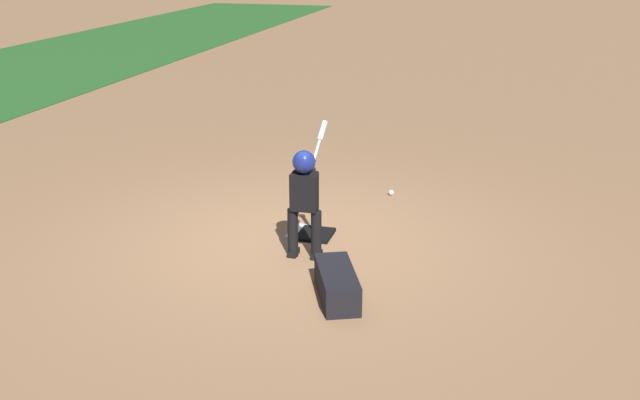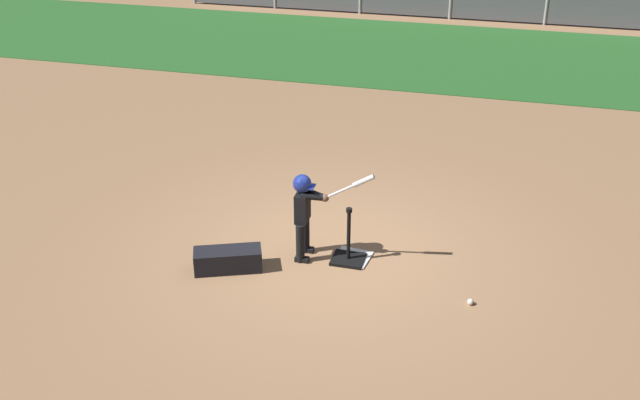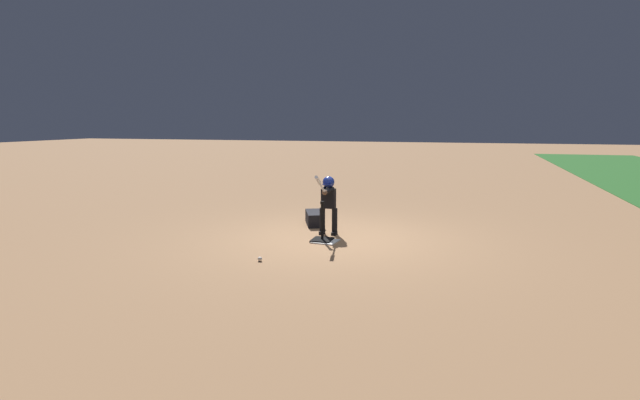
% 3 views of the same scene
% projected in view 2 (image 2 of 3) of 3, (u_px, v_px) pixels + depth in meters
% --- Properties ---
extents(ground_plane, '(90.00, 90.00, 0.00)m').
position_uv_depth(ground_plane, '(334.00, 251.00, 9.81)').
color(ground_plane, '#99704C').
extents(grass_outfield_strip, '(56.00, 6.00, 0.02)m').
position_uv_depth(grass_outfield_strip, '(432.00, 54.00, 18.13)').
color(grass_outfield_strip, '#286026').
rests_on(grass_outfield_strip, ground_plane).
extents(home_plate, '(0.48, 0.48, 0.02)m').
position_uv_depth(home_plate, '(352.00, 257.00, 9.64)').
color(home_plate, white).
rests_on(home_plate, ground_plane).
extents(batting_tee, '(0.41, 0.37, 0.76)m').
position_uv_depth(batting_tee, '(348.00, 253.00, 9.53)').
color(batting_tee, black).
rests_on(batting_tee, ground_plane).
extents(batter_child, '(1.03, 0.36, 1.27)m').
position_uv_depth(batter_child, '(305.00, 206.00, 9.34)').
color(batter_child, black).
rests_on(batter_child, ground_plane).
extents(baseball, '(0.07, 0.07, 0.07)m').
position_uv_depth(baseball, '(471.00, 302.00, 8.70)').
color(baseball, white).
rests_on(baseball, ground_plane).
extents(equipment_bag, '(0.90, 0.62, 0.28)m').
position_uv_depth(equipment_bag, '(228.00, 260.00, 9.34)').
color(equipment_bag, black).
rests_on(equipment_bag, ground_plane).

